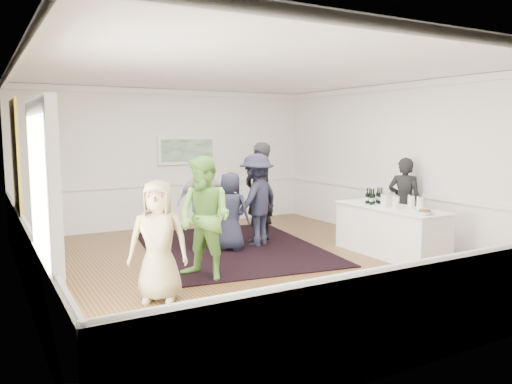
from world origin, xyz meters
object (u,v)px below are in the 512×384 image
guest_dark_a (257,200)px  guest_tan (158,241)px  bartender (404,202)px  guest_dark_b (259,193)px  serving_table (390,231)px  ice_bucket (388,199)px  guest_lilac (204,203)px  nut_bowl (425,212)px  guest_green (205,218)px  guest_navy (230,211)px

guest_dark_a → guest_tan: bearing=13.5°
bartender → guest_dark_b: guest_dark_b is taller
bartender → guest_dark_a: bearing=28.0°
serving_table → guest_tan: size_ratio=1.36×
guest_tan → ice_bucket: (4.48, 0.43, 0.20)m
guest_lilac → nut_bowl: guest_lilac is taller
serving_table → guest_lilac: bearing=140.9°
bartender → guest_green: (-4.23, -0.08, 0.07)m
serving_table → nut_bowl: size_ratio=7.75×
ice_bucket → guest_dark_b: bearing=128.7°
guest_green → bartender: bearing=62.0°
guest_dark_a → ice_bucket: bearing=111.3°
guest_lilac → nut_bowl: bearing=154.2°
bartender → serving_table: bearing=87.5°
nut_bowl → guest_tan: bearing=172.0°
serving_table → guest_navy: size_ratio=1.48×
guest_lilac → guest_dark_b: (1.17, -0.06, 0.13)m
guest_green → nut_bowl: bearing=41.3°
ice_bucket → nut_bowl: 1.05m
bartender → guest_tan: bartender is taller
bartender → guest_navy: 3.37m
guest_lilac → guest_dark_a: size_ratio=0.97×
serving_table → bartender: bartender is taller
guest_navy → guest_dark_b: bearing=-111.3°
guest_dark_b → ice_bucket: 2.52m
nut_bowl → guest_dark_b: bearing=115.0°
guest_lilac → guest_navy: guest_lilac is taller
guest_dark_a → guest_dark_b: guest_dark_b is taller
bartender → guest_dark_b: 2.84m
guest_dark_a → nut_bowl: 3.17m
guest_lilac → guest_dark_a: guest_dark_a is taller
guest_tan → nut_bowl: bearing=20.0°
serving_table → guest_lilac: guest_lilac is taller
bartender → guest_dark_a: 2.86m
guest_lilac → guest_dark_b: guest_dark_b is taller
guest_dark_b → guest_navy: (-0.83, -0.36, -0.27)m
guest_tan → bartender: bearing=35.5°
bartender → guest_green: 4.23m
guest_lilac → serving_table: bearing=165.1°
ice_bucket → guest_dark_a: bearing=136.1°
guest_dark_a → ice_bucket: guest_dark_a is taller
guest_dark_a → ice_bucket: (1.78, -1.71, 0.10)m
guest_green → guest_navy: size_ratio=1.26×
guest_lilac → guest_dark_a: (0.97, -0.32, 0.02)m
guest_tan → ice_bucket: guest_tan is taller
ice_bucket → guest_navy: bearing=146.2°
guest_green → guest_dark_a: 2.34m
serving_table → guest_lilac: (-2.69, 2.19, 0.43)m
bartender → guest_tan: 5.21m
guest_dark_a → guest_navy: (-0.62, -0.10, -0.16)m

